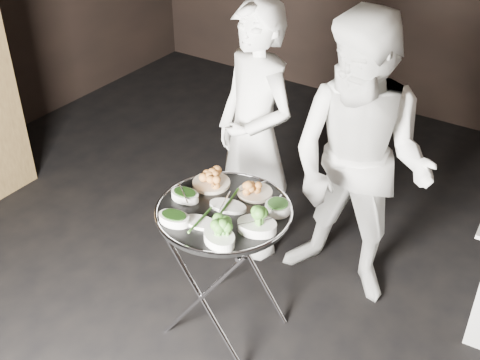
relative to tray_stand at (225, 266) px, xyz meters
The scene contains 15 objects.
floor 0.55m from the tray_stand, 90.17° to the right, with size 6.00×7.00×0.05m, color black.
tray_stand is the anchor object (origin of this frame).
serving_tray 0.37m from the tray_stand, 28.22° to the left, with size 0.71×0.71×0.04m.
potato_plate_a 0.48m from the tray_stand, 141.17° to the left, with size 0.21×0.21×0.08m.
potato_plate_b 0.46m from the tray_stand, 74.60° to the left, with size 0.19×0.19×0.07m.
greens_bowl 0.50m from the tray_stand, 29.46° to the left, with size 0.13×0.13×0.08m.
asparagus_plate_a 0.40m from the tray_stand, 68.90° to the left, with size 0.22×0.15×0.04m.
asparagus_plate_b 0.43m from the tray_stand, 99.57° to the right, with size 0.19×0.12×0.04m.
spinach_bowl_a 0.47m from the tray_stand, behind, with size 0.16×0.11×0.06m.
spinach_bowl_b 0.49m from the tray_stand, 122.34° to the right, with size 0.18×0.13×0.07m.
broccoli_bowl_a 0.48m from the tray_stand, 12.84° to the right, with size 0.23×0.20×0.08m.
broccoli_bowl_b 0.49m from the tray_stand, 59.80° to the right, with size 0.22×0.20×0.08m.
serving_utensils 0.43m from the tray_stand, 76.29° to the left, with size 0.57×0.42×0.01m.
waiter_left 0.89m from the tray_stand, 110.87° to the left, with size 0.62×0.41×1.70m, color white.
waiter_right 0.93m from the tray_stand, 59.33° to the left, with size 0.86×0.67×1.77m, color white.
Camera 1 is at (1.44, -1.79, 2.67)m, focal length 45.00 mm.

